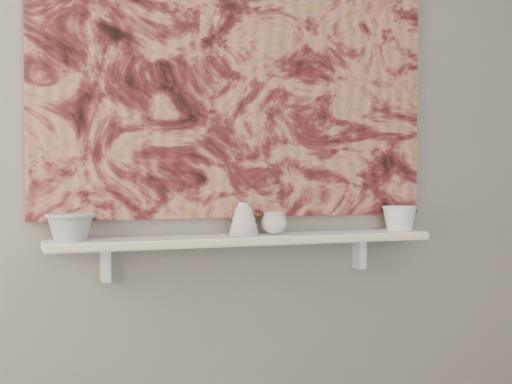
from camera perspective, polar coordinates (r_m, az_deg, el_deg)
name	(u,v)px	position (r m, az deg, el deg)	size (l,w,h in m)	color
wall_back	(238,119)	(2.64, -1.46, 5.82)	(3.60, 3.60, 0.00)	gray
shelf	(246,239)	(2.55, -0.78, -3.82)	(1.40, 0.18, 0.03)	white
shelf_stripe	(255,242)	(2.46, -0.06, -4.01)	(1.40, 0.01, 0.02)	#F6EEA4
bracket_left	(105,264)	(2.51, -11.96, -5.67)	(0.03, 0.06, 0.12)	white
bracket_right	(359,253)	(2.82, 8.27, -4.86)	(0.03, 0.06, 0.12)	white
painting	(239,67)	(2.64, -1.37, 9.96)	(1.50, 0.03, 1.10)	maroon
house_motif	(350,152)	(2.78, 7.54, 3.16)	(0.09, 0.00, 0.08)	black
bowl_grey	(70,226)	(2.42, -14.62, -2.68)	(0.17, 0.17, 0.10)	gray
cup_cream	(274,223)	(2.58, 1.43, -2.47)	(0.09, 0.09, 0.09)	beige
bell_vessel	(244,219)	(2.54, -0.99, -2.16)	(0.11, 0.11, 0.12)	silver
bowl_white	(399,218)	(2.82, 11.40, -2.05)	(0.13, 0.13, 0.10)	white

